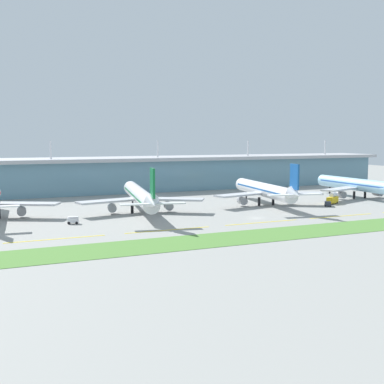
% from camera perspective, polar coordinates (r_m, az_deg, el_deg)
% --- Properties ---
extents(ground_plane, '(600.00, 600.00, 0.00)m').
position_cam_1_polar(ground_plane, '(178.11, 7.33, -3.00)').
color(ground_plane, gray).
extents(terminal_building, '(288.00, 34.00, 27.20)m').
position_cam_1_polar(terminal_building, '(273.23, -4.35, 2.19)').
color(terminal_building, '#6693A8').
rests_on(terminal_building, ground).
extents(airliner_near_middle, '(47.97, 72.00, 18.90)m').
position_cam_1_polar(airliner_near_middle, '(190.03, -6.02, -0.44)').
color(airliner_near_middle, silver).
rests_on(airliner_near_middle, ground).
extents(airliner_far_middle, '(48.22, 63.34, 18.90)m').
position_cam_1_polar(airliner_far_middle, '(212.40, 8.41, 0.22)').
color(airliner_far_middle, white).
rests_on(airliner_far_middle, ground).
extents(airliner_farthest, '(48.75, 62.65, 18.90)m').
position_cam_1_polar(airliner_farthest, '(246.98, 18.57, 0.80)').
color(airliner_farthest, '#9ED1EA').
rests_on(airliner_farthest, ground).
extents(taxiway_stripe_west, '(28.00, 0.70, 0.04)m').
position_cam_1_polar(taxiway_stripe_west, '(145.27, -15.42, -5.25)').
color(taxiway_stripe_west, yellow).
rests_on(taxiway_stripe_west, ground).
extents(taxiway_stripe_mid_west, '(28.00, 0.70, 0.04)m').
position_cam_1_polar(taxiway_stripe_mid_west, '(153.84, -2.77, -4.40)').
color(taxiway_stripe_mid_west, yellow).
rests_on(taxiway_stripe_mid_west, ground).
extents(taxiway_stripe_centre, '(28.00, 0.70, 0.04)m').
position_cam_1_polar(taxiway_stripe_centre, '(168.95, 8.06, -3.50)').
color(taxiway_stripe_centre, yellow).
rests_on(taxiway_stripe_centre, ground).
extents(taxiway_stripe_mid_east, '(28.00, 0.70, 0.04)m').
position_cam_1_polar(taxiway_stripe_mid_east, '(189.03, 16.84, -2.68)').
color(taxiway_stripe_mid_east, yellow).
rests_on(taxiway_stripe_mid_east, ground).
extents(grass_verge, '(300.00, 18.00, 0.10)m').
position_cam_1_polar(grass_verge, '(155.02, 12.79, -4.46)').
color(grass_verge, '#518438').
rests_on(grass_verge, ground).
extents(pushback_tug, '(4.48, 4.98, 1.85)m').
position_cam_1_polar(pushback_tug, '(215.33, 15.39, -1.28)').
color(pushback_tug, '#333842').
rests_on(pushback_tug, ground).
extents(fuel_truck, '(7.58, 5.65, 4.95)m').
position_cam_1_polar(fuel_truck, '(222.96, 15.91, -0.75)').
color(fuel_truck, gold).
rests_on(fuel_truck, ground).
extents(baggage_cart, '(3.97, 2.91, 2.48)m').
position_cam_1_polar(baggage_cart, '(169.09, -13.55, -3.18)').
color(baggage_cart, silver).
rests_on(baggage_cart, ground).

